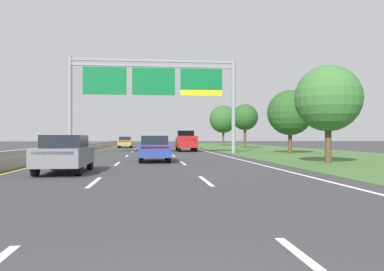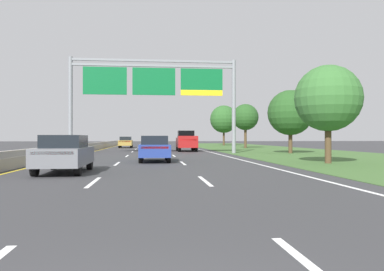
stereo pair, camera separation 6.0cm
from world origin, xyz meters
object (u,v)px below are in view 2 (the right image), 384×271
Objects in this scene: car_navy_centre_lane_sedan at (150,143)px; car_gold_left_lane_sedan at (126,142)px; car_grey_left_lane_sedan at (65,153)px; roadside_tree_distant at (224,119)px; pickup_truck_red at (186,141)px; roadside_tree_near at (328,98)px; car_blue_centre_lane_sedan at (154,148)px; roadside_tree_mid at (290,113)px; roadside_tree_far at (245,117)px; overhead_sign_gantry at (154,86)px.

car_navy_centre_lane_sedan and car_gold_left_lane_sedan have the same top height.
car_grey_left_lane_sedan is 0.61× the size of roadside_tree_distant.
car_navy_centre_lane_sedan is (-3.87, 3.67, -0.26)m from pickup_truck_red.
roadside_tree_near is at bearing -158.38° from car_navy_centre_lane_sedan.
car_navy_centre_lane_sedan is 26.26m from roadside_tree_near.
pickup_truck_red is at bearing -11.37° from car_blue_centre_lane_sedan.
roadside_tree_distant is (16.69, 13.64, 3.95)m from car_gold_left_lane_sedan.
car_grey_left_lane_sedan is (-3.48, -28.22, 0.00)m from car_navy_centre_lane_sedan.
roadside_tree_mid is at bearing -142.32° from car_gold_left_lane_sedan.
roadside_tree_distant reaches higher than roadside_tree_far.
car_blue_centre_lane_sedan is 0.80× the size of roadside_tree_near.
roadside_tree_near reaches higher than car_blue_centre_lane_sedan.
car_gold_left_lane_sedan is 26.83m from roadside_tree_mid.
roadside_tree_mid is at bearing -2.87° from overhead_sign_gantry.
roadside_tree_mid is at bearing -90.47° from roadside_tree_far.
car_gold_left_lane_sedan is at bearing -140.74° from roadside_tree_distant.
car_blue_centre_lane_sedan is at bearing -114.13° from roadside_tree_far.
car_blue_centre_lane_sedan is 0.73× the size of roadside_tree_far.
pickup_truck_red is at bearing -152.99° from car_gold_left_lane_sedan.
car_grey_left_lane_sedan is at bearing 164.33° from pickup_truck_red.
car_grey_left_lane_sedan is 39.22m from roadside_tree_far.
car_blue_centre_lane_sedan is (-3.55, -17.48, -0.26)m from pickup_truck_red.
roadside_tree_near is at bearing -158.90° from car_gold_left_lane_sedan.
car_gold_left_lane_sedan is 0.75× the size of roadside_tree_mid.
overhead_sign_gantry reaches higher than car_gold_left_lane_sedan.
car_blue_centre_lane_sedan is 1.00× the size of car_grey_left_lane_sedan.
roadside_tree_mid is 0.80× the size of roadside_tree_distant.
pickup_truck_red is 1.23× the size of car_blue_centre_lane_sedan.
pickup_truck_red is at bearing -130.10° from roadside_tree_far.
pickup_truck_red reaches higher than car_grey_left_lane_sedan.
roadside_tree_distant is (12.88, 34.11, -1.38)m from overhead_sign_gantry.
roadside_tree_mid is at bearing -43.10° from car_grey_left_lane_sedan.
car_grey_left_lane_sedan is (-3.86, -18.41, -5.33)m from overhead_sign_gantry.
roadside_tree_distant is (13.25, 24.29, 3.95)m from car_navy_centre_lane_sedan.
roadside_tree_near is 0.95× the size of roadside_tree_mid.
car_grey_left_lane_sedan is at bearing -163.03° from roadside_tree_near.
car_grey_left_lane_sedan is 0.80× the size of roadside_tree_near.
overhead_sign_gantry is 21.50m from car_gold_left_lane_sedan.
roadside_tree_far reaches higher than car_gold_left_lane_sedan.
roadside_tree_near is at bearing -162.33° from pickup_truck_red.
roadside_tree_distant is (3.26, 48.41, 1.11)m from roadside_tree_near.
car_navy_centre_lane_sedan is 27.95m from roadside_tree_distant.
car_gold_left_lane_sedan is at bearing 127.70° from roadside_tree_mid.
roadside_tree_far is (12.69, 28.34, 3.42)m from car_blue_centre_lane_sedan.
roadside_tree_near is at bearing -106.94° from car_blue_centre_lane_sedan.
roadside_tree_mid is at bearing -90.63° from roadside_tree_distant.
pickup_truck_red is 1.23× the size of car_grey_left_lane_sedan.
overhead_sign_gantry is 12.52m from car_blue_centre_lane_sedan.
overhead_sign_gantry reaches higher than car_blue_centre_lane_sedan.
car_navy_centre_lane_sedan and car_blue_centre_lane_sedan have the same top height.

